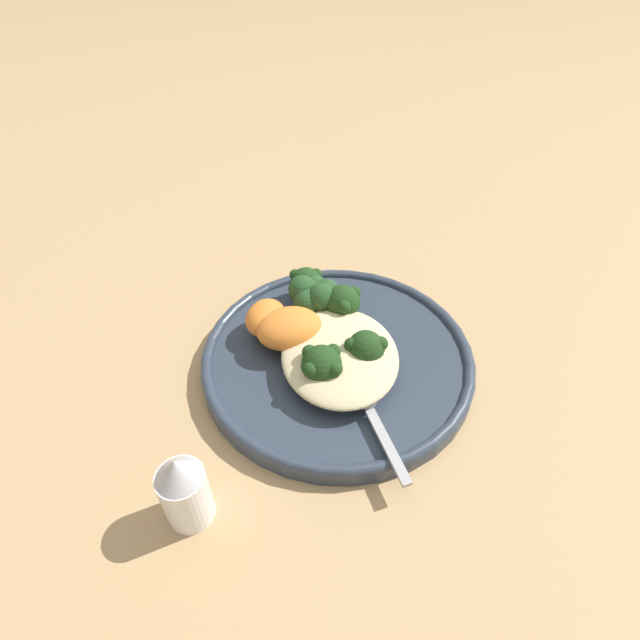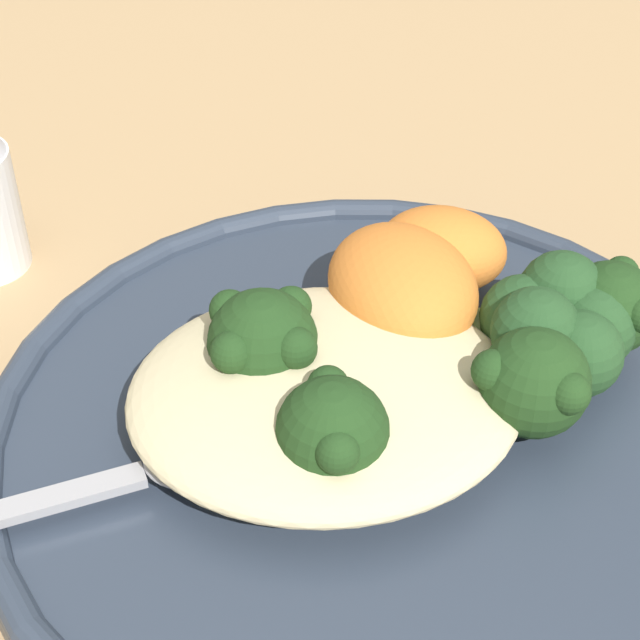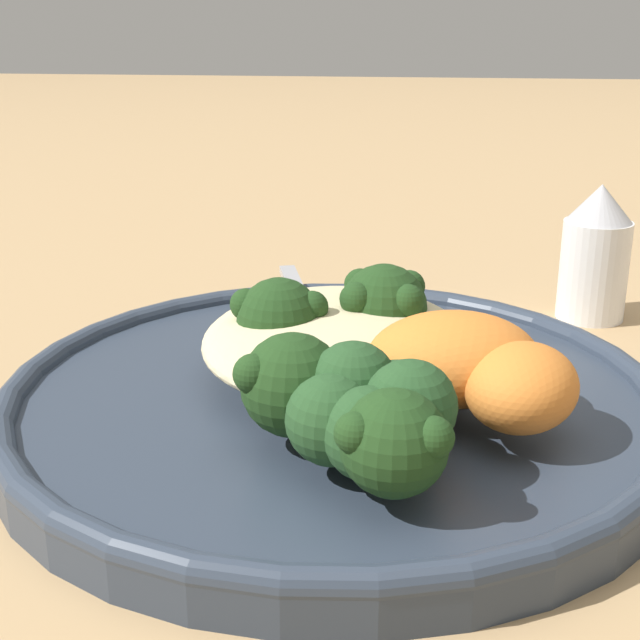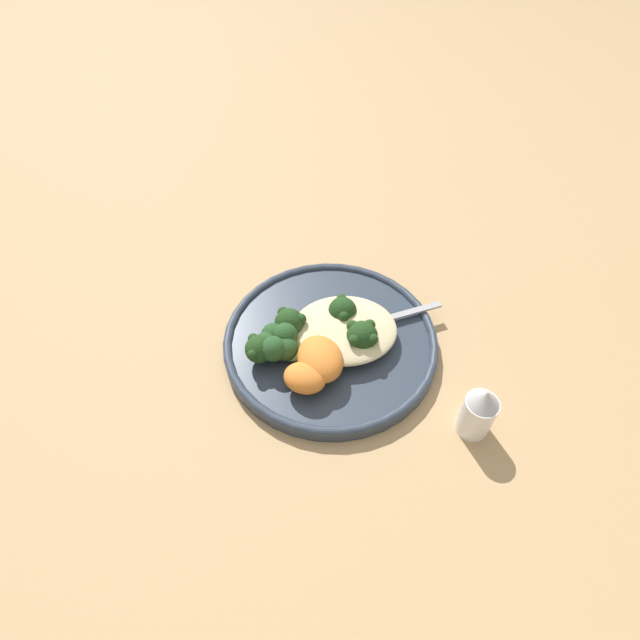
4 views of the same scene
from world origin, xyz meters
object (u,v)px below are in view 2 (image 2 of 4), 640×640
(sweet_potato_chunk_1, at_px, (442,249))
(spoon, at_px, (179,460))
(broccoli_stalk_0, at_px, (277,341))
(broccoli_stalk_2, at_px, (523,377))
(broccoli_stalk_3, at_px, (575,312))
(broccoli_stalk_1, at_px, (354,409))
(kale_tuft, at_px, (558,324))
(sweet_potato_chunk_0, at_px, (402,286))
(plate, at_px, (373,434))
(quinoa_mound, at_px, (338,394))

(sweet_potato_chunk_1, bearing_deg, spoon, -138.23)
(broccoli_stalk_0, bearing_deg, spoon, 29.43)
(broccoli_stalk_2, relative_size, broccoli_stalk_3, 0.73)
(broccoli_stalk_1, distance_m, sweet_potato_chunk_1, 0.10)
(broccoli_stalk_1, relative_size, kale_tuft, 2.09)
(broccoli_stalk_0, bearing_deg, sweet_potato_chunk_0, -169.23)
(plate, height_order, broccoli_stalk_3, broccoli_stalk_3)
(broccoli_stalk_0, relative_size, broccoli_stalk_3, 0.76)
(quinoa_mound, bearing_deg, plate, 2.42)
(broccoli_stalk_0, distance_m, kale_tuft, 0.10)
(broccoli_stalk_1, xyz_separation_m, kale_tuft, (0.08, 0.03, 0.00))
(plate, height_order, sweet_potato_chunk_1, sweet_potato_chunk_1)
(kale_tuft, height_order, spoon, kale_tuft)
(quinoa_mound, distance_m, broccoli_stalk_2, 0.06)
(broccoli_stalk_0, height_order, broccoli_stalk_3, broccoli_stalk_0)
(broccoli_stalk_3, height_order, sweet_potato_chunk_0, same)
(quinoa_mound, relative_size, broccoli_stalk_2, 1.72)
(spoon, bearing_deg, kale_tuft, -179.29)
(broccoli_stalk_1, height_order, broccoli_stalk_2, same)
(plate, relative_size, sweet_potato_chunk_1, 5.48)
(sweet_potato_chunk_0, bearing_deg, quinoa_mound, -120.85)
(sweet_potato_chunk_0, distance_m, sweet_potato_chunk_1, 0.03)
(sweet_potato_chunk_1, xyz_separation_m, kale_tuft, (0.03, -0.05, 0.00))
(broccoli_stalk_0, xyz_separation_m, broccoli_stalk_3, (0.11, 0.01, -0.00))
(broccoli_stalk_3, distance_m, sweet_potato_chunk_1, 0.06)
(quinoa_mound, xyz_separation_m, broccoli_stalk_0, (-0.02, 0.02, 0.01))
(plate, relative_size, spoon, 2.26)
(broccoli_stalk_1, height_order, kale_tuft, kale_tuft)
(plate, distance_m, kale_tuft, 0.08)
(sweet_potato_chunk_1, bearing_deg, broccoli_stalk_3, -45.74)
(broccoli_stalk_1, height_order, broccoli_stalk_3, broccoli_stalk_1)
(broccoli_stalk_1, xyz_separation_m, spoon, (-0.06, -0.01, -0.01))
(sweet_potato_chunk_1, height_order, spoon, sweet_potato_chunk_1)
(spoon, bearing_deg, broccoli_stalk_2, 171.12)
(kale_tuft, bearing_deg, spoon, -163.51)
(plate, distance_m, broccoli_stalk_2, 0.06)
(plate, distance_m, spoon, 0.07)
(broccoli_stalk_2, relative_size, sweet_potato_chunk_0, 1.16)
(plate, bearing_deg, sweet_potato_chunk_1, 63.51)
(sweet_potato_chunk_0, bearing_deg, broccoli_stalk_2, -58.64)
(plate, height_order, kale_tuft, kale_tuft)
(plate, height_order, broccoli_stalk_0, broccoli_stalk_0)
(spoon, bearing_deg, plate, -179.62)
(broccoli_stalk_0, xyz_separation_m, spoon, (-0.04, -0.04, -0.01))
(broccoli_stalk_1, xyz_separation_m, broccoli_stalk_2, (0.06, 0.01, 0.00))
(kale_tuft, distance_m, spoon, 0.15)
(kale_tuft, xyz_separation_m, spoon, (-0.14, -0.04, -0.01))
(broccoli_stalk_0, bearing_deg, broccoli_stalk_1, 105.98)
(quinoa_mound, relative_size, sweet_potato_chunk_1, 2.66)
(kale_tuft, relative_size, spoon, 0.46)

